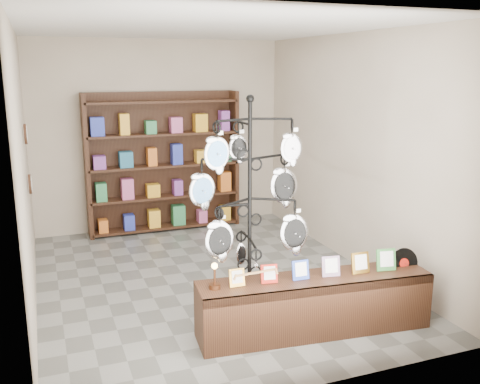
# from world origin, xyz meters

# --- Properties ---
(ground) EXTENTS (5.00, 5.00, 0.00)m
(ground) POSITION_xyz_m (0.00, 0.00, 0.00)
(ground) COLOR slate
(ground) RESTS_ON ground
(room_envelope) EXTENTS (5.00, 5.00, 5.00)m
(room_envelope) POSITION_xyz_m (0.00, 0.00, 1.85)
(room_envelope) COLOR #BFAF9A
(room_envelope) RESTS_ON ground
(display_tree) EXTENTS (1.19, 0.99, 2.32)m
(display_tree) POSITION_xyz_m (0.00, -1.37, 1.34)
(display_tree) COLOR black
(display_tree) RESTS_ON ground
(front_shelf) EXTENTS (2.36, 0.70, 0.82)m
(front_shelf) POSITION_xyz_m (0.58, -1.66, 0.29)
(front_shelf) COLOR black
(front_shelf) RESTS_ON ground
(back_shelving) EXTENTS (2.42, 0.36, 2.20)m
(back_shelving) POSITION_xyz_m (0.00, 2.30, 1.03)
(back_shelving) COLOR black
(back_shelving) RESTS_ON ground
(wall_clocks) EXTENTS (0.03, 0.24, 0.84)m
(wall_clocks) POSITION_xyz_m (-1.97, 0.80, 1.50)
(wall_clocks) COLOR black
(wall_clocks) RESTS_ON ground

